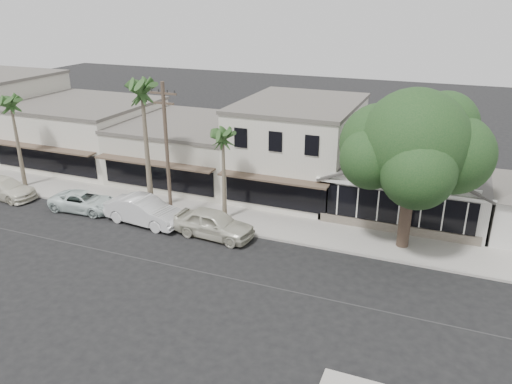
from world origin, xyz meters
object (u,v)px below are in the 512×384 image
at_px(car_2, 84,201).
at_px(shade_tree, 413,145).
at_px(utility_pole, 167,150).
at_px(car_0, 214,224).
at_px(car_1, 144,211).
at_px(car_3, 5,188).

distance_m(car_2, shade_tree, 21.65).
xyz_separation_m(utility_pole, car_2, (-6.30, -0.88, -4.13)).
xyz_separation_m(utility_pole, car_0, (3.70, -1.14, -3.93)).
distance_m(car_1, car_2, 5.01).
height_order(car_0, car_2, car_0).
bearing_deg(utility_pole, car_3, -175.19).
bearing_deg(car_2, car_3, 87.74).
xyz_separation_m(utility_pole, car_1, (-1.30, -1.09, -3.91)).
relative_size(utility_pole, car_3, 1.80).
xyz_separation_m(car_3, shade_tree, (27.65, 3.02, 5.40)).
bearing_deg(utility_pole, shade_tree, 7.53).
xyz_separation_m(car_0, car_3, (-16.89, 0.03, -0.13)).
bearing_deg(car_1, utility_pole, -44.41).
height_order(utility_pole, car_2, utility_pole).
relative_size(utility_pole, shade_tree, 0.97).
bearing_deg(utility_pole, car_1, -139.98).
xyz_separation_m(car_0, car_1, (-5.00, 0.04, 0.02)).
distance_m(car_3, shade_tree, 28.34).
bearing_deg(car_1, car_3, 95.64).
height_order(car_1, shade_tree, shade_tree).
height_order(car_0, car_1, car_1).
relative_size(car_2, car_3, 0.95).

